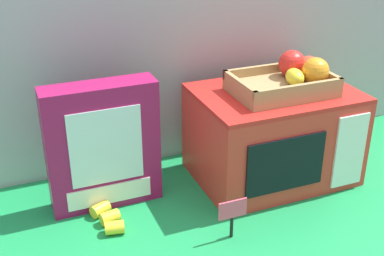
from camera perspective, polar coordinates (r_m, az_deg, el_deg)
ground_plane at (r=1.40m, az=1.88°, el=-6.54°), size 1.70×1.70×0.00m
display_back_panel at (r=1.45m, az=-1.46°, el=9.17°), size 1.61×0.03×0.67m
toy_microwave at (r=1.41m, az=9.03°, el=-0.72°), size 0.42×0.30×0.25m
food_groups_crate at (r=1.35m, az=10.94°, el=5.41°), size 0.26×0.18×0.10m
cookie_set_box at (r=1.28m, az=-9.95°, el=-1.99°), size 0.28×0.08×0.32m
price_sign at (r=1.18m, az=4.54°, el=-9.46°), size 0.07×0.01×0.10m
loose_toy_banana at (r=1.27m, az=-9.37°, el=-9.89°), size 0.07×0.13×0.03m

